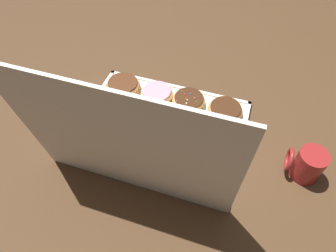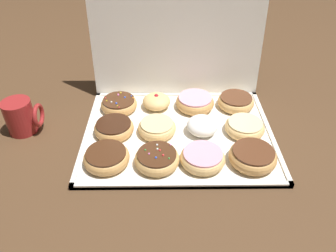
# 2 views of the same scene
# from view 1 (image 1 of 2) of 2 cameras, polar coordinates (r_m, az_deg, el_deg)

# --- Properties ---
(ground_plane) EXTENTS (3.00, 3.00, 0.00)m
(ground_plane) POSITION_cam_1_polar(r_m,az_deg,el_deg) (0.98, -1.48, -0.73)
(ground_plane) COLOR #4C331E
(donut_box) EXTENTS (0.53, 0.41, 0.01)m
(donut_box) POSITION_cam_1_polar(r_m,az_deg,el_deg) (0.98, -1.48, -0.53)
(donut_box) COLOR silver
(donut_box) RESTS_ON ground
(box_lid_open) EXTENTS (0.53, 0.06, 0.43)m
(box_lid_open) POSITION_cam_1_polar(r_m,az_deg,el_deg) (0.69, -8.26, -4.34)
(box_lid_open) COLOR silver
(box_lid_open) RESTS_ON ground
(chocolate_frosted_donut_0) EXTENTS (0.12, 0.12, 0.04)m
(chocolate_frosted_donut_0) POSITION_cam_1_polar(r_m,az_deg,el_deg) (1.02, 10.79, 2.90)
(chocolate_frosted_donut_0) COLOR tan
(chocolate_frosted_donut_0) RESTS_ON donut_box
(sprinkle_donut_1) EXTENTS (0.11, 0.11, 0.04)m
(sprinkle_donut_1) POSITION_cam_1_polar(r_m,az_deg,el_deg) (1.03, 3.94, 4.80)
(sprinkle_donut_1) COLOR tan
(sprinkle_donut_1) RESTS_ON donut_box
(pink_frosted_donut_2) EXTENTS (0.11, 0.11, 0.04)m
(pink_frosted_donut_2) POSITION_cam_1_polar(r_m,az_deg,el_deg) (1.05, -2.16, 6.10)
(pink_frosted_donut_2) COLOR #E5B770
(pink_frosted_donut_2) RESTS_ON donut_box
(chocolate_frosted_donut_3) EXTENTS (0.12, 0.12, 0.04)m
(chocolate_frosted_donut_3) POSITION_cam_1_polar(r_m,az_deg,el_deg) (1.09, -8.52, 7.51)
(chocolate_frosted_donut_3) COLOR tan
(chocolate_frosted_donut_3) RESTS_ON donut_box
(chocolate_frosted_donut_4) EXTENTS (0.11, 0.11, 0.03)m
(chocolate_frosted_donut_4) POSITION_cam_1_polar(r_m,az_deg,el_deg) (0.94, 9.17, -2.15)
(chocolate_frosted_donut_4) COLOR tan
(chocolate_frosted_donut_4) RESTS_ON donut_box
(glazed_ring_donut_5) EXTENTS (0.11, 0.11, 0.03)m
(glazed_ring_donut_5) POSITION_cam_1_polar(r_m,az_deg,el_deg) (0.95, 2.07, -0.35)
(glazed_ring_donut_5) COLOR #E5B770
(glazed_ring_donut_5) RESTS_ON donut_box
(powdered_filled_donut_6) EXTENTS (0.09, 0.09, 0.05)m
(powdered_filled_donut_6) POSITION_cam_1_polar(r_m,az_deg,el_deg) (0.97, -5.29, 1.30)
(powdered_filled_donut_6) COLOR white
(powdered_filled_donut_6) RESTS_ON donut_box
(glazed_ring_donut_7) EXTENTS (0.11, 0.11, 0.03)m
(glazed_ring_donut_7) POSITION_cam_1_polar(r_m,az_deg,el_deg) (1.02, -11.50, 2.85)
(glazed_ring_donut_7) COLOR #E5B770
(glazed_ring_donut_7) RESTS_ON donut_box
(sprinkle_donut_8) EXTENTS (0.11, 0.11, 0.04)m
(sprinkle_donut_8) POSITION_cam_1_polar(r_m,az_deg,el_deg) (0.87, 7.33, -8.44)
(sprinkle_donut_8) COLOR tan
(sprinkle_donut_8) RESTS_ON donut_box
(jelly_filled_donut_9) EXTENTS (0.09, 0.09, 0.05)m
(jelly_filled_donut_9) POSITION_cam_1_polar(r_m,az_deg,el_deg) (0.87, -0.25, -6.79)
(jelly_filled_donut_9) COLOR #E5B770
(jelly_filled_donut_9) RESTS_ON donut_box
(pink_frosted_donut_10) EXTENTS (0.12, 0.12, 0.04)m
(pink_frosted_donut_10) POSITION_cam_1_polar(r_m,az_deg,el_deg) (0.91, -7.47, -4.63)
(pink_frosted_donut_10) COLOR tan
(pink_frosted_donut_10) RESTS_ON donut_box
(chocolate_frosted_donut_11) EXTENTS (0.11, 0.11, 0.04)m
(chocolate_frosted_donut_11) POSITION_cam_1_polar(r_m,az_deg,el_deg) (0.95, -14.64, -2.67)
(chocolate_frosted_donut_11) COLOR tan
(chocolate_frosted_donut_11) RESTS_ON donut_box
(coffee_mug) EXTENTS (0.10, 0.08, 0.10)m
(coffee_mug) POSITION_cam_1_polar(r_m,az_deg,el_deg) (0.93, 24.96, -6.57)
(coffee_mug) COLOR maroon
(coffee_mug) RESTS_ON ground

